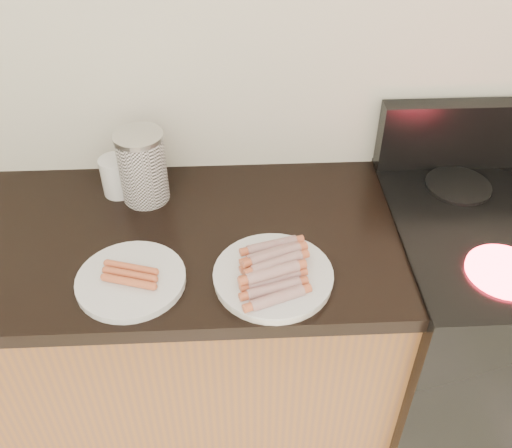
{
  "coord_description": "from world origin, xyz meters",
  "views": [
    {
      "loc": [
        -0.02,
        0.59,
        1.85
      ],
      "look_at": [
        0.03,
        1.62,
        0.99
      ],
      "focal_mm": 40.0,
      "sensor_mm": 36.0,
      "label": 1
    }
  ],
  "objects_px": {
    "stove": "(496,337)",
    "side_plate": "(131,280)",
    "main_plate": "(273,277)",
    "canister": "(143,167)",
    "mug": "(117,176)"
  },
  "relations": [
    {
      "from": "stove",
      "to": "main_plate",
      "type": "distance_m",
      "value": 0.86
    },
    {
      "from": "canister",
      "to": "stove",
      "type": "bearing_deg",
      "value": -9.79
    },
    {
      "from": "canister",
      "to": "mug",
      "type": "height_order",
      "value": "canister"
    },
    {
      "from": "stove",
      "to": "side_plate",
      "type": "distance_m",
      "value": 1.14
    },
    {
      "from": "stove",
      "to": "canister",
      "type": "bearing_deg",
      "value": 170.21
    },
    {
      "from": "main_plate",
      "to": "canister",
      "type": "distance_m",
      "value": 0.48
    },
    {
      "from": "main_plate",
      "to": "side_plate",
      "type": "xyz_separation_m",
      "value": [
        -0.33,
        0.01,
        -0.0
      ]
    },
    {
      "from": "stove",
      "to": "side_plate",
      "type": "xyz_separation_m",
      "value": [
        -1.04,
        -0.15,
        0.45
      ]
    },
    {
      "from": "stove",
      "to": "side_plate",
      "type": "bearing_deg",
      "value": -171.82
    },
    {
      "from": "side_plate",
      "to": "canister",
      "type": "bearing_deg",
      "value": 89.27
    },
    {
      "from": "mug",
      "to": "canister",
      "type": "bearing_deg",
      "value": -19.89
    },
    {
      "from": "main_plate",
      "to": "mug",
      "type": "distance_m",
      "value": 0.54
    },
    {
      "from": "stove",
      "to": "side_plate",
      "type": "height_order",
      "value": "side_plate"
    },
    {
      "from": "mug",
      "to": "stove",
      "type": "bearing_deg",
      "value": -10.52
    },
    {
      "from": "stove",
      "to": "main_plate",
      "type": "relative_size",
      "value": 3.31
    }
  ]
}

